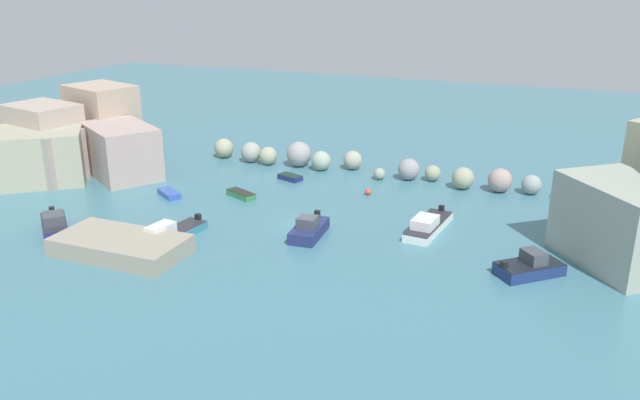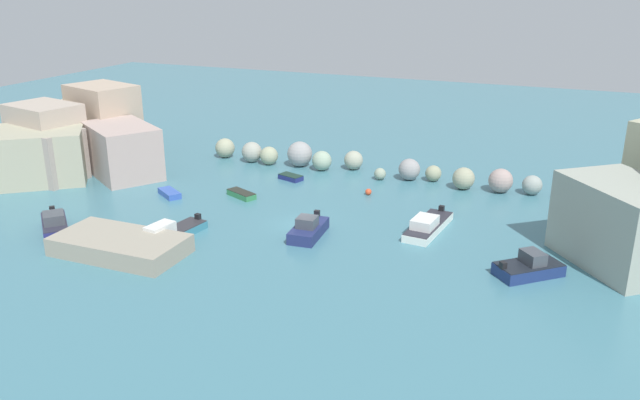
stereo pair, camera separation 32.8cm
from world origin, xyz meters
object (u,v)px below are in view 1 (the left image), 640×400
at_px(moored_boat_3, 309,229).
at_px(moored_boat_6, 241,194).
at_px(moored_boat_1, 168,234).
at_px(moored_boat_2, 530,267).
at_px(stone_dock, 121,245).
at_px(moored_boat_4, 169,194).
at_px(moored_boat_7, 290,177).
at_px(channel_buoy, 368,192).
at_px(moored_boat_5, 54,225).
at_px(moored_boat_0, 428,225).

bearing_deg(moored_boat_3, moored_boat_6, -127.96).
xyz_separation_m(moored_boat_1, moored_boat_2, (26.69, 4.52, 0.04)).
xyz_separation_m(stone_dock, moored_boat_4, (-4.43, 12.46, -0.42)).
distance_m(stone_dock, moored_boat_3, 14.37).
distance_m(moored_boat_2, moored_boat_4, 33.23).
bearing_deg(moored_boat_6, moored_boat_3, -9.06).
bearing_deg(stone_dock, moored_boat_7, 79.65).
distance_m(moored_boat_1, moored_boat_3, 11.00).
height_order(channel_buoy, moored_boat_1, moored_boat_1).
distance_m(moored_boat_3, moored_boat_6, 11.52).
bearing_deg(moored_boat_5, channel_buoy, 85.61).
bearing_deg(moored_boat_0, stone_dock, -51.06).
height_order(stone_dock, moored_boat_0, moored_boat_0).
xyz_separation_m(channel_buoy, moored_boat_1, (-10.93, -16.53, 0.24)).
height_order(channel_buoy, moored_boat_0, moored_boat_0).
bearing_deg(channel_buoy, moored_boat_6, -154.37).
xyz_separation_m(moored_boat_1, moored_boat_7, (2.12, 18.01, -0.29)).
xyz_separation_m(moored_boat_4, moored_boat_6, (6.38, 2.37, 0.01)).
bearing_deg(moored_boat_3, moored_boat_1, -67.40).
distance_m(moored_boat_1, moored_boat_5, 9.64).
height_order(channel_buoy, moored_boat_7, channel_buoy).
bearing_deg(moored_boat_7, moored_boat_1, 101.20).
height_order(moored_boat_0, moored_boat_7, moored_boat_0).
height_order(channel_buoy, moored_boat_4, channel_buoy).
distance_m(stone_dock, moored_boat_6, 14.96).
bearing_deg(stone_dock, moored_boat_2, 15.67).
relative_size(moored_boat_2, moored_boat_7, 1.81).
height_order(moored_boat_3, moored_boat_6, moored_boat_3).
distance_m(moored_boat_2, moored_boat_7, 28.04).
relative_size(moored_boat_4, moored_boat_6, 0.93).
xyz_separation_m(stone_dock, moored_boat_2, (28.50, 7.99, -0.10)).
distance_m(moored_boat_3, moored_boat_5, 20.48).
relative_size(stone_dock, moored_boat_2, 1.99).
distance_m(moored_boat_4, moored_boat_6, 6.80).
bearing_deg(moored_boat_7, moored_boat_0, 170.67).
bearing_deg(moored_boat_2, moored_boat_3, 136.12).
xyz_separation_m(moored_boat_1, moored_boat_5, (-9.39, -2.18, 0.15)).
distance_m(channel_buoy, moored_boat_1, 19.82).
bearing_deg(stone_dock, moored_boat_3, 36.33).
distance_m(moored_boat_0, moored_boat_7, 18.18).
bearing_deg(moored_boat_1, moored_boat_7, -178.54).
relative_size(channel_buoy, moored_boat_3, 0.13).
bearing_deg(channel_buoy, moored_boat_7, 170.44).
xyz_separation_m(moored_boat_2, moored_boat_5, (-36.08, -6.70, 0.10)).
bearing_deg(stone_dock, moored_boat_6, 82.51).
relative_size(moored_boat_0, moored_boat_4, 2.26).
xyz_separation_m(stone_dock, moored_boat_3, (11.58, 8.51, -0.08)).
relative_size(moored_boat_4, moored_boat_5, 0.61).
relative_size(stone_dock, moored_boat_6, 2.94).
relative_size(moored_boat_3, moored_boat_7, 1.76).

